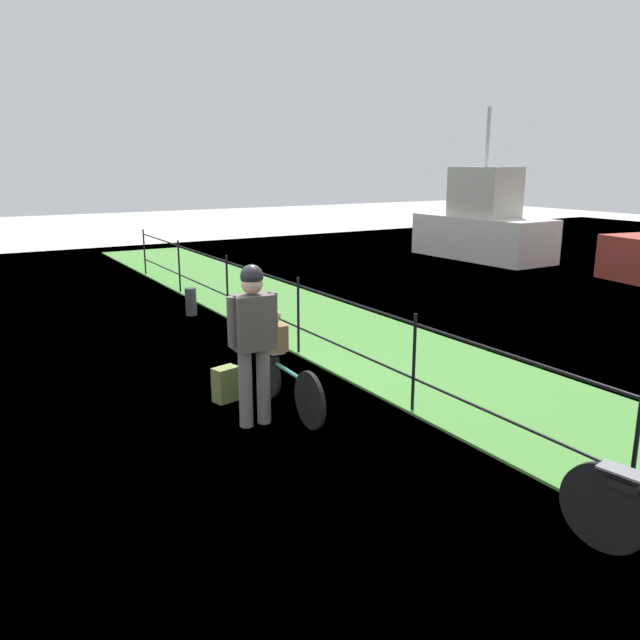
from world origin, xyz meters
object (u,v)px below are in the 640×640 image
backpack_on_paving (226,384)px  terrier_dog (272,318)px  bicycle_main (287,383)px  cyclist_person (253,331)px  wooden_crate (272,337)px  moored_boat_mid (483,226)px  mooring_bollard (191,302)px

backpack_on_paving → terrier_dog: bearing=133.7°
bicycle_main → backpack_on_paving: bearing=-144.3°
cyclist_person → backpack_on_paving: 1.12m
cyclist_person → backpack_on_paving: (-0.79, 0.00, -0.80)m
bicycle_main → wooden_crate: (-0.37, 0.01, 0.43)m
backpack_on_paving → moored_boat_mid: bearing=-162.6°
bicycle_main → mooring_bollard: (-4.92, 0.66, -0.08)m
wooden_crate → terrier_dog: (0.02, -0.00, 0.23)m
wooden_crate → backpack_on_paving: (-0.26, -0.47, -0.55)m
bicycle_main → wooden_crate: 0.57m
wooden_crate → mooring_bollard: wooden_crate is taller
wooden_crate → mooring_bollard: (-4.54, 0.65, -0.51)m
cyclist_person → mooring_bollard: (-5.07, 1.12, -0.76)m
bicycle_main → moored_boat_mid: bearing=126.0°
terrier_dog → moored_boat_mid: (-7.09, 10.22, -0.05)m
terrier_dog → backpack_on_paving: size_ratio=0.79×
wooden_crate → terrier_dog: size_ratio=1.05×
terrier_dog → cyclist_person: bearing=-42.8°
terrier_dog → mooring_bollard: bearing=171.9°
cyclist_person → moored_boat_mid: size_ratio=0.40×
bicycle_main → wooden_crate: wooden_crate is taller
moored_boat_mid → mooring_bollard: bearing=-75.2°
wooden_crate → cyclist_person: 0.75m
wooden_crate → cyclist_person: bearing=-41.5°
terrier_dog → cyclist_person: (0.50, -0.47, 0.02)m
cyclist_person → wooden_crate: bearing=138.5°
terrier_dog → moored_boat_mid: bearing=124.8°
wooden_crate → moored_boat_mid: moored_boat_mid is taller
cyclist_person → mooring_bollard: size_ratio=3.42×
terrier_dog → bicycle_main: bearing=-2.0°
mooring_bollard → moored_boat_mid: moored_boat_mid is taller
terrier_dog → mooring_bollard: size_ratio=0.64×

